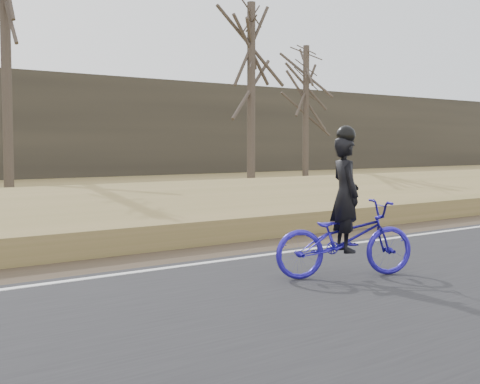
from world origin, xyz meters
TOP-DOWN VIEW (x-y plane):
  - ground at (0.00, 0.00)m, footprint 120.00×120.00m
  - road at (0.00, -2.50)m, footprint 120.00×6.00m
  - edge_line at (0.00, 0.20)m, footprint 120.00×0.12m
  - shoulder at (0.00, 1.20)m, footprint 120.00×1.60m
  - embankment at (0.00, 4.20)m, footprint 120.00×5.00m
  - cyclist at (1.85, -1.84)m, footprint 2.11×1.41m
  - bare_tree_center at (3.29, 15.80)m, footprint 0.36×0.36m
  - bare_tree_right at (12.90, 13.89)m, footprint 0.36×0.36m
  - bare_tree_far_right at (21.62, 19.72)m, footprint 0.36×0.36m

SIDE VIEW (x-z plane):
  - ground at x=0.00m, z-range 0.00..0.00m
  - shoulder at x=0.00m, z-range 0.00..0.04m
  - road at x=0.00m, z-range 0.00..0.06m
  - edge_line at x=0.00m, z-range 0.06..0.07m
  - embankment at x=0.00m, z-range 0.00..0.44m
  - cyclist at x=1.85m, z-range -0.32..1.75m
  - bare_tree_far_right at x=21.62m, z-range 0.00..7.51m
  - bare_tree_right at x=12.90m, z-range 0.00..7.83m
  - bare_tree_center at x=3.29m, z-range 0.00..9.43m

